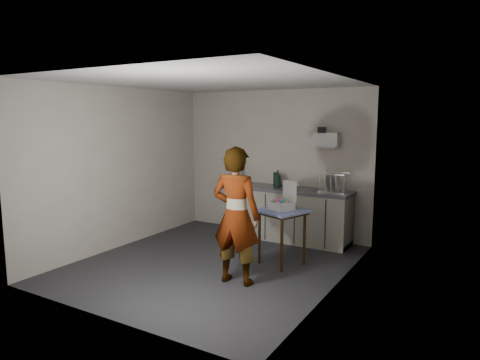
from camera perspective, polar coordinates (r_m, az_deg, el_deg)
The scene contains 15 objects.
ground at distance 6.37m, azimuth -3.61°, elevation -11.06°, with size 4.00×4.00×0.00m, color #292A2F.
wall_back at distance 7.78m, azimuth 4.53°, elevation 2.31°, with size 3.60×0.02×2.60m, color beige.
wall_right at distance 5.28m, azimuth 12.57°, elevation -0.74°, with size 0.02×4.00×2.60m, color beige.
wall_left at distance 7.22m, azimuth -15.58°, elevation 1.55°, with size 0.02×4.00×2.60m, color beige.
ceiling at distance 6.03m, azimuth -3.84°, elevation 12.89°, with size 3.60×4.00×0.01m, color white.
kitchen_counter at distance 7.50m, azimuth 6.23°, elevation -4.72°, with size 2.24×0.62×0.91m.
wall_shelf at distance 7.30m, azimuth 11.42°, elevation 5.29°, with size 0.42×0.18×0.37m.
side_table at distance 6.18m, azimuth 5.63°, elevation -4.91°, with size 0.80×0.80×0.81m.
standing_man at distance 5.43m, azimuth -0.53°, elevation -4.79°, with size 0.64×0.42×1.76m, color #B2A593.
soap_bottle at distance 7.40m, azimuth 5.06°, elevation 0.14°, with size 0.12×0.12×0.31m, color black.
soda_can at distance 7.36m, azimuth 6.11°, elevation -0.69°, with size 0.06×0.06×0.11m, color red.
dark_bottle at distance 7.54m, azimuth 4.74°, elevation 0.09°, with size 0.07×0.07×0.25m, color black.
paper_towel at distance 7.80m, azimuth -0.24°, elevation 0.35°, with size 0.14×0.14×0.25m.
dish_rack at distance 7.15m, azimuth 12.37°, elevation -0.97°, with size 0.45×0.34×0.31m.
bakery_box at distance 6.16m, azimuth 5.68°, elevation -3.11°, with size 0.38×0.39×0.40m.
Camera 1 is at (3.38, -4.97, 2.12)m, focal length 32.00 mm.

